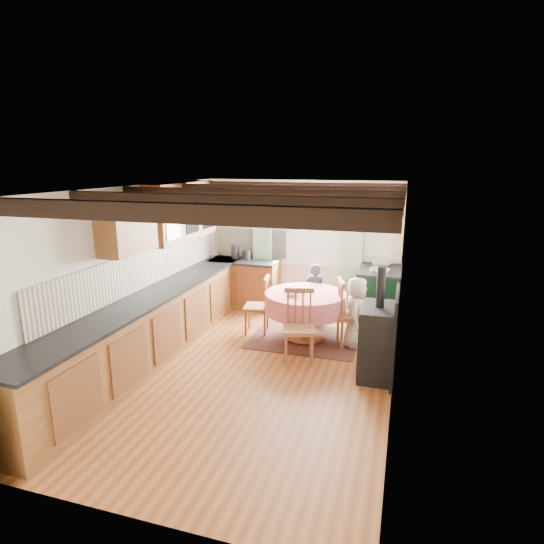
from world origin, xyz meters
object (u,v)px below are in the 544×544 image
(dining_table, at_px, (305,316))
(cup, at_px, (304,291))
(chair_near, at_px, (299,327))
(chair_left, at_px, (257,305))
(aga_range, at_px, (379,295))
(child_right, at_px, (356,313))
(cast_iron_stove, at_px, (379,322))
(chair_right, at_px, (352,313))
(child_far, at_px, (315,294))

(dining_table, relative_size, cup, 12.67)
(chair_near, bearing_deg, dining_table, 82.28)
(chair_left, distance_m, aga_range, 2.13)
(chair_near, relative_size, child_right, 0.95)
(cast_iron_stove, bearing_deg, child_right, 113.25)
(dining_table, xyz_separation_m, cast_iron_stove, (1.16, -0.92, 0.35))
(chair_left, height_order, chair_right, chair_right)
(child_right, bearing_deg, chair_left, 87.11)
(child_right, height_order, cup, child_right)
(cast_iron_stove, distance_m, child_far, 2.05)
(dining_table, bearing_deg, child_far, 90.24)
(aga_range, xyz_separation_m, child_far, (-1.05, -0.33, 0.04))
(cast_iron_stove, bearing_deg, aga_range, 93.13)
(chair_right, distance_m, child_far, 1.08)
(child_far, relative_size, cup, 10.70)
(dining_table, height_order, child_right, child_right)
(aga_range, height_order, child_far, child_far)
(chair_right, height_order, child_far, child_far)
(chair_near, distance_m, chair_right, 0.99)
(child_far, bearing_deg, cast_iron_stove, 130.74)
(chair_near, distance_m, cast_iron_stove, 1.09)
(aga_range, bearing_deg, chair_right, -106.11)
(chair_left, bearing_deg, aga_range, 109.55)
(chair_right, relative_size, cast_iron_stove, 0.71)
(child_far, bearing_deg, dining_table, 96.35)
(dining_table, bearing_deg, chair_right, -3.64)
(chair_near, xyz_separation_m, child_far, (-0.10, 1.57, 0.02))
(cup, bearing_deg, chair_left, 173.92)
(chair_near, xyz_separation_m, chair_right, (0.63, 0.76, 0.00))
(cast_iron_stove, xyz_separation_m, child_far, (-1.16, 1.68, -0.20))
(aga_range, bearing_deg, chair_near, -116.73)
(cast_iron_stove, bearing_deg, chair_right, 116.47)
(chair_left, bearing_deg, cup, 74.40)
(cast_iron_stove, xyz_separation_m, child_right, (-0.37, 0.86, -0.19))
(dining_table, relative_size, child_far, 1.18)
(chair_left, distance_m, cup, 0.87)
(dining_table, height_order, chair_left, chair_left)
(chair_near, height_order, cup, chair_near)
(child_right, bearing_deg, cast_iron_stove, -155.44)
(chair_right, height_order, cast_iron_stove, cast_iron_stove)
(chair_left, xyz_separation_m, child_far, (0.81, 0.71, 0.06))
(cast_iron_stove, height_order, child_far, cast_iron_stove)
(aga_range, height_order, cup, aga_range)
(cup, bearing_deg, chair_near, -81.81)
(cup, bearing_deg, cast_iron_stove, -37.12)
(dining_table, bearing_deg, child_right, -4.84)
(cup, bearing_deg, child_right, -2.32)
(chair_near, relative_size, cup, 10.37)
(chair_right, bearing_deg, chair_near, 123.09)
(dining_table, xyz_separation_m, chair_near, (0.09, -0.81, 0.13))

